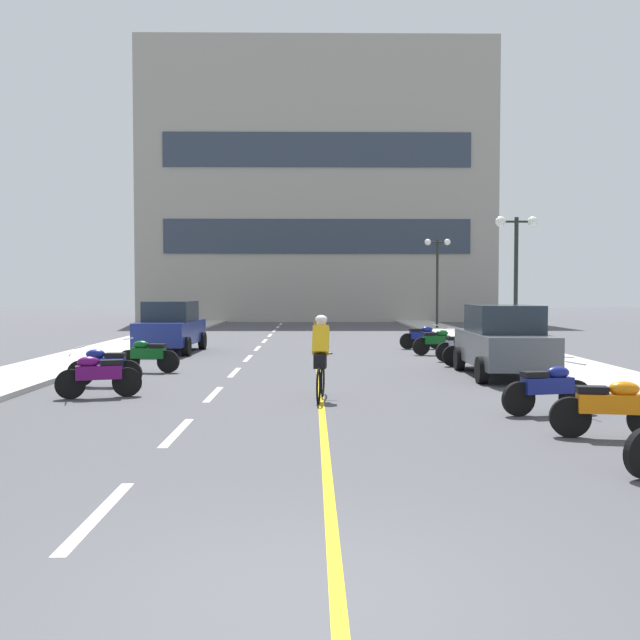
% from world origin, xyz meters
% --- Properties ---
extents(ground_plane, '(140.00, 140.00, 0.00)m').
position_xyz_m(ground_plane, '(0.00, 21.00, 0.00)').
color(ground_plane, '#47474C').
extents(curb_left, '(2.40, 72.00, 0.12)m').
position_xyz_m(curb_left, '(-7.20, 24.00, 0.06)').
color(curb_left, '#B7B2A8').
rests_on(curb_left, ground).
extents(curb_right, '(2.40, 72.00, 0.12)m').
position_xyz_m(curb_right, '(7.20, 24.00, 0.06)').
color(curb_right, '#B7B2A8').
rests_on(curb_right, ground).
extents(lane_dash_0, '(0.14, 2.20, 0.01)m').
position_xyz_m(lane_dash_0, '(-2.00, 2.00, 0.00)').
color(lane_dash_0, silver).
rests_on(lane_dash_0, ground).
extents(lane_dash_1, '(0.14, 2.20, 0.01)m').
position_xyz_m(lane_dash_1, '(-2.00, 6.00, 0.00)').
color(lane_dash_1, silver).
rests_on(lane_dash_1, ground).
extents(lane_dash_2, '(0.14, 2.20, 0.01)m').
position_xyz_m(lane_dash_2, '(-2.00, 10.00, 0.00)').
color(lane_dash_2, silver).
rests_on(lane_dash_2, ground).
extents(lane_dash_3, '(0.14, 2.20, 0.01)m').
position_xyz_m(lane_dash_3, '(-2.00, 14.00, 0.00)').
color(lane_dash_3, silver).
rests_on(lane_dash_3, ground).
extents(lane_dash_4, '(0.14, 2.20, 0.01)m').
position_xyz_m(lane_dash_4, '(-2.00, 18.00, 0.00)').
color(lane_dash_4, silver).
rests_on(lane_dash_4, ground).
extents(lane_dash_5, '(0.14, 2.20, 0.01)m').
position_xyz_m(lane_dash_5, '(-2.00, 22.00, 0.00)').
color(lane_dash_5, silver).
rests_on(lane_dash_5, ground).
extents(lane_dash_6, '(0.14, 2.20, 0.01)m').
position_xyz_m(lane_dash_6, '(-2.00, 26.00, 0.00)').
color(lane_dash_6, silver).
rests_on(lane_dash_6, ground).
extents(lane_dash_7, '(0.14, 2.20, 0.01)m').
position_xyz_m(lane_dash_7, '(-2.00, 30.00, 0.00)').
color(lane_dash_7, silver).
rests_on(lane_dash_7, ground).
extents(lane_dash_8, '(0.14, 2.20, 0.01)m').
position_xyz_m(lane_dash_8, '(-2.00, 34.00, 0.00)').
color(lane_dash_8, silver).
rests_on(lane_dash_8, ground).
extents(lane_dash_9, '(0.14, 2.20, 0.01)m').
position_xyz_m(lane_dash_9, '(-2.00, 38.00, 0.00)').
color(lane_dash_9, silver).
rests_on(lane_dash_9, ground).
extents(lane_dash_10, '(0.14, 2.20, 0.01)m').
position_xyz_m(lane_dash_10, '(-2.00, 42.00, 0.00)').
color(lane_dash_10, silver).
rests_on(lane_dash_10, ground).
extents(lane_dash_11, '(0.14, 2.20, 0.01)m').
position_xyz_m(lane_dash_11, '(-2.00, 46.00, 0.00)').
color(lane_dash_11, silver).
rests_on(lane_dash_11, ground).
extents(centre_line_yellow, '(0.12, 66.00, 0.01)m').
position_xyz_m(centre_line_yellow, '(0.25, 24.00, 0.00)').
color(centre_line_yellow, gold).
rests_on(centre_line_yellow, ground).
extents(office_building, '(25.72, 9.83, 20.17)m').
position_xyz_m(office_building, '(0.45, 49.86, 10.08)').
color(office_building, '#9E998E').
rests_on(office_building, ground).
extents(street_lamp_mid, '(1.46, 0.36, 4.62)m').
position_xyz_m(street_lamp_mid, '(7.10, 19.43, 3.55)').
color(street_lamp_mid, black).
rests_on(street_lamp_mid, curb_right).
extents(street_lamp_far, '(1.46, 0.36, 4.99)m').
position_xyz_m(street_lamp_far, '(7.12, 34.76, 3.79)').
color(street_lamp_far, black).
rests_on(street_lamp_far, curb_right).
extents(parked_car_near, '(1.99, 4.23, 1.82)m').
position_xyz_m(parked_car_near, '(4.93, 13.02, 0.92)').
color(parked_car_near, black).
rests_on(parked_car_near, ground).
extents(parked_car_mid, '(2.04, 4.26, 1.82)m').
position_xyz_m(parked_car_mid, '(-4.93, 20.25, 0.92)').
color(parked_car_mid, black).
rests_on(parked_car_mid, ground).
extents(motorcycle_1, '(1.69, 0.60, 0.92)m').
position_xyz_m(motorcycle_1, '(4.45, 5.46, 0.47)').
color(motorcycle_1, black).
rests_on(motorcycle_1, ground).
extents(motorcycle_2, '(1.68, 0.65, 0.92)m').
position_xyz_m(motorcycle_2, '(4.20, 7.46, 0.47)').
color(motorcycle_2, black).
rests_on(motorcycle_2, ground).
extents(motorcycle_3, '(1.66, 0.75, 0.92)m').
position_xyz_m(motorcycle_3, '(-4.27, 9.53, 0.47)').
color(motorcycle_3, black).
rests_on(motorcycle_3, ground).
extents(motorcycle_4, '(1.70, 0.60, 0.92)m').
position_xyz_m(motorcycle_4, '(-4.66, 11.23, 0.47)').
color(motorcycle_4, black).
rests_on(motorcycle_4, ground).
extents(motorcycle_5, '(1.70, 0.60, 0.92)m').
position_xyz_m(motorcycle_5, '(-4.31, 14.02, 0.47)').
color(motorcycle_5, black).
rests_on(motorcycle_5, ground).
extents(motorcycle_6, '(1.69, 0.60, 0.92)m').
position_xyz_m(motorcycle_6, '(4.68, 15.51, 0.47)').
color(motorcycle_6, black).
rests_on(motorcycle_6, ground).
extents(motorcycle_7, '(1.66, 0.74, 0.92)m').
position_xyz_m(motorcycle_7, '(4.70, 16.95, 0.47)').
color(motorcycle_7, black).
rests_on(motorcycle_7, ground).
extents(motorcycle_8, '(1.68, 0.64, 0.92)m').
position_xyz_m(motorcycle_8, '(4.33, 19.13, 0.47)').
color(motorcycle_8, black).
rests_on(motorcycle_8, ground).
extents(motorcycle_9, '(1.70, 0.60, 0.92)m').
position_xyz_m(motorcycle_9, '(4.22, 21.59, 0.47)').
color(motorcycle_9, black).
rests_on(motorcycle_9, ground).
extents(cyclist_rider, '(0.43, 1.77, 1.71)m').
position_xyz_m(cyclist_rider, '(0.25, 9.22, 0.89)').
color(cyclist_rider, black).
rests_on(cyclist_rider, ground).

